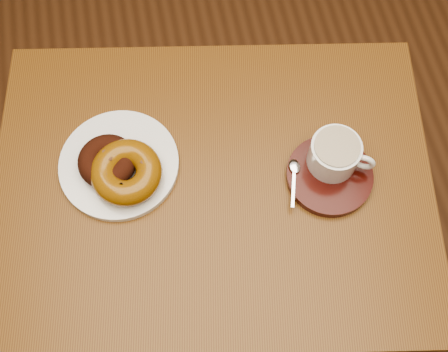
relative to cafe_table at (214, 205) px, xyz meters
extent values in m
plane|color=#53301A|center=(0.26, 0.09, -0.61)|extent=(6.00, 6.00, 0.00)
cube|color=brown|center=(0.00, 0.00, 0.10)|extent=(0.86, 0.70, 0.03)
cylinder|color=#4C2E15|center=(0.30, -0.31, -0.26)|extent=(0.04, 0.04, 0.69)
cylinder|color=#4C2E15|center=(-0.30, 0.31, -0.26)|extent=(0.04, 0.04, 0.69)
cylinder|color=#4C2E15|center=(0.38, 0.19, -0.26)|extent=(0.04, 0.04, 0.69)
cylinder|color=white|center=(-0.16, 0.06, 0.12)|extent=(0.29, 0.29, 0.01)
torus|color=black|center=(-0.17, 0.06, 0.15)|extent=(0.11, 0.11, 0.04)
torus|color=brown|center=(-0.14, 0.03, 0.15)|extent=(0.17, 0.17, 0.05)
cube|color=#4B2B19|center=(-0.10, 0.03, 0.17)|extent=(0.01, 0.01, 0.00)
cube|color=#4B2B19|center=(-0.11, 0.05, 0.17)|extent=(0.01, 0.01, 0.00)
cube|color=#4B2B19|center=(-0.13, 0.07, 0.17)|extent=(0.01, 0.01, 0.00)
cube|color=#4B2B19|center=(-0.15, 0.07, 0.17)|extent=(0.01, 0.01, 0.00)
cube|color=#4B2B19|center=(-0.17, 0.05, 0.17)|extent=(0.01, 0.01, 0.00)
cube|color=#4B2B19|center=(-0.18, 0.03, 0.17)|extent=(0.01, 0.01, 0.00)
cube|color=#4B2B19|center=(-0.17, 0.01, 0.17)|extent=(0.01, 0.01, 0.00)
cube|color=#4B2B19|center=(-0.15, -0.01, 0.17)|extent=(0.01, 0.01, 0.00)
cube|color=#4B2B19|center=(-0.13, -0.01, 0.17)|extent=(0.01, 0.01, 0.00)
cube|color=#4B2B19|center=(-0.11, 0.01, 0.17)|extent=(0.01, 0.01, 0.00)
cylinder|color=black|center=(0.20, -0.03, 0.12)|extent=(0.21, 0.21, 0.02)
cylinder|color=white|center=(0.21, -0.01, 0.16)|extent=(0.09, 0.09, 0.06)
cylinder|color=brown|center=(0.21, -0.01, 0.19)|extent=(0.08, 0.08, 0.00)
torus|color=white|center=(0.25, -0.03, 0.16)|extent=(0.04, 0.03, 0.04)
ellipsoid|color=silver|center=(0.14, 0.00, 0.13)|extent=(0.02, 0.03, 0.01)
cube|color=silver|center=(0.13, -0.04, 0.13)|extent=(0.03, 0.07, 0.00)
camera|label=1|loc=(-0.05, -0.37, 1.02)|focal=45.00mm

